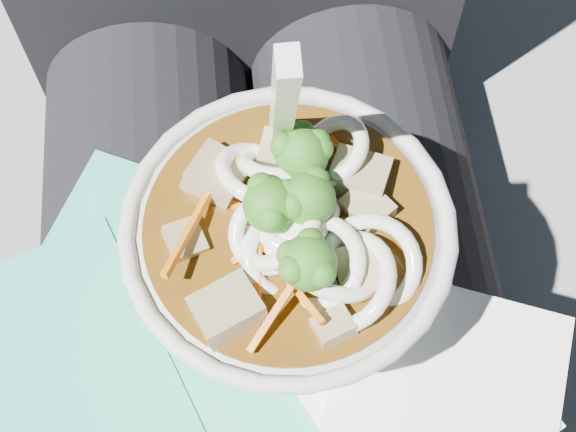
{
  "coord_description": "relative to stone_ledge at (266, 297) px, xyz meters",
  "views": [
    {
      "loc": [
        -0.01,
        -0.18,
        1.07
      ],
      "look_at": [
        0.01,
        -0.0,
        0.72
      ],
      "focal_mm": 50.0,
      "sensor_mm": 36.0,
      "label": 1
    }
  ],
  "objects": [
    {
      "name": "stone_ledge",
      "position": [
        0.0,
        0.0,
        0.0
      ],
      "size": [
        1.05,
        0.6,
        0.44
      ],
      "primitive_type": "cube",
      "rotation": [
        0.0,
        0.0,
        -0.1
      ],
      "color": "slate",
      "rests_on": "ground"
    },
    {
      "name": "lap",
      "position": [
        0.0,
        -0.15,
        0.3
      ],
      "size": [
        0.33,
        0.48,
        0.16
      ],
      "color": "black",
      "rests_on": "stone_ledge"
    },
    {
      "name": "person_body",
      "position": [
        -0.0,
        -0.06,
        0.33
      ],
      "size": [
        0.34,
        0.94,
        0.99
      ],
      "color": "black",
      "rests_on": "ground"
    },
    {
      "name": "plastic_bag",
      "position": [
        -0.04,
        -0.18,
        0.39
      ],
      "size": [
        0.33,
        0.32,
        0.01
      ],
      "color": "#2DBC9A",
      "rests_on": "lap"
    },
    {
      "name": "napkins",
      "position": [
        0.08,
        -0.22,
        0.4
      ],
      "size": [
        0.18,
        0.17,
        0.01
      ],
      "color": "white",
      "rests_on": "plastic_bag"
    },
    {
      "name": "udon_bowl",
      "position": [
        0.01,
        -0.15,
        0.46
      ],
      "size": [
        0.2,
        0.2,
        0.21
      ],
      "color": "silver",
      "rests_on": "plastic_bag"
    }
  ]
}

